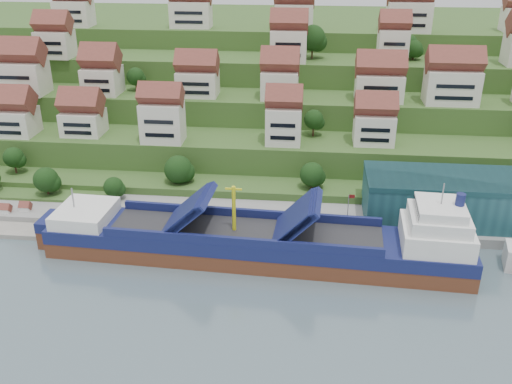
# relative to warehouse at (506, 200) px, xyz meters

# --- Properties ---
(ground) EXTENTS (300.00, 300.00, 0.00)m
(ground) POSITION_rel_warehouse_xyz_m (-52.00, -17.00, -7.20)
(ground) COLOR slate
(ground) RESTS_ON ground
(quay) EXTENTS (180.00, 14.00, 2.20)m
(quay) POSITION_rel_warehouse_xyz_m (-32.00, -2.00, -6.10)
(quay) COLOR gray
(quay) RESTS_ON ground
(pebble_beach) EXTENTS (45.00, 20.00, 1.00)m
(pebble_beach) POSITION_rel_warehouse_xyz_m (-110.00, -5.00, -6.70)
(pebble_beach) COLOR gray
(pebble_beach) RESTS_ON ground
(hillside) EXTENTS (260.00, 128.00, 31.00)m
(hillside) POSITION_rel_warehouse_xyz_m (-52.00, 86.55, 3.46)
(hillside) COLOR #2D4C1E
(hillside) RESTS_ON ground
(hillside_village) EXTENTS (157.43, 62.62, 29.00)m
(hillside_village) POSITION_rel_warehouse_xyz_m (-51.25, 43.59, 17.41)
(hillside_village) COLOR silver
(hillside_village) RESTS_ON ground
(hillside_trees) EXTENTS (141.20, 62.49, 31.74)m
(hillside_trees) POSITION_rel_warehouse_xyz_m (-65.13, 27.54, 9.41)
(hillside_trees) COLOR #193C14
(hillside_trees) RESTS_ON ground
(warehouse) EXTENTS (60.00, 15.00, 10.00)m
(warehouse) POSITION_rel_warehouse_xyz_m (0.00, 0.00, 0.00)
(warehouse) COLOR #204F57
(warehouse) RESTS_ON quay
(flagpole) EXTENTS (1.28, 0.16, 8.00)m
(flagpole) POSITION_rel_warehouse_xyz_m (-33.89, -7.00, -0.32)
(flagpole) COLOR gray
(flagpole) RESTS_ON quay
(cargo_ship) EXTENTS (84.02, 17.16, 18.58)m
(cargo_ship) POSITION_rel_warehouse_xyz_m (-50.06, -17.36, -3.71)
(cargo_ship) COLOR brown
(cargo_ship) RESTS_ON ground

